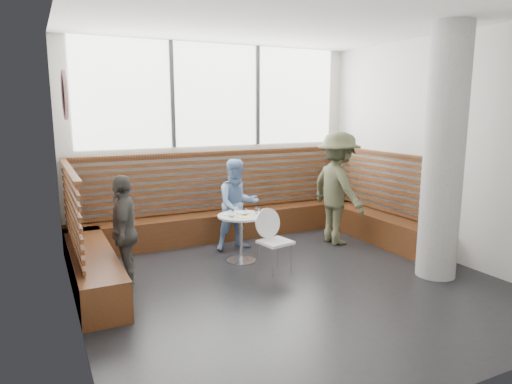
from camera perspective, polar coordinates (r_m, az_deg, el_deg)
name	(u,v)px	position (r m, az deg, el deg)	size (l,w,h in m)	color
room	(293,156)	(5.50, 4.59, 4.48)	(5.00, 5.00, 3.20)	silver
booth	(235,221)	(7.26, -2.69, -3.60)	(5.00, 2.50, 1.44)	#452511
concrete_column	(444,154)	(6.22, 22.43, 4.40)	(0.50, 0.50, 3.20)	gray
wall_art	(64,95)	(5.11, -22.83, 11.10)	(0.50, 0.50, 0.03)	white
cafe_table	(241,228)	(6.49, -1.87, -4.56)	(0.67, 0.67, 0.68)	silver
cafe_chair	(273,235)	(6.14, 2.17, -5.42)	(0.40, 0.40, 0.84)	white
adult_man	(338,188)	(7.42, 10.19, 0.47)	(1.17, 0.67, 1.81)	#494B32
child_back	(238,205)	(7.02, -2.32, -1.61)	(0.68, 0.53, 1.41)	#779BCE
child_left	(124,232)	(5.76, -16.13, -4.79)	(0.82, 0.34, 1.39)	#494743
plate_near	(229,214)	(6.46, -3.35, -2.80)	(0.18, 0.18, 0.01)	white
plate_far	(243,213)	(6.56, -1.67, -2.58)	(0.21, 0.21, 0.01)	white
glass_left	(232,213)	(6.32, -3.08, -2.66)	(0.07, 0.07, 0.11)	white
glass_mid	(245,212)	(6.42, -1.40, -2.46)	(0.07, 0.07, 0.10)	white
glass_right	(257,210)	(6.51, 0.15, -2.29)	(0.06, 0.06, 0.10)	white
menu_card	(246,217)	(6.31, -1.30, -3.14)	(0.20, 0.14, 0.00)	#A5C64C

